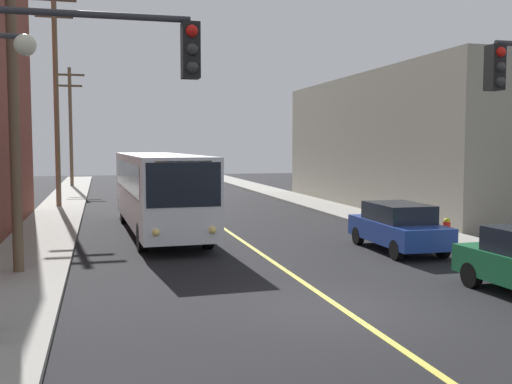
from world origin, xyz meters
TOP-DOWN VIEW (x-y plane):
  - ground_plane at (0.00, 0.00)m, footprint 120.00×120.00m
  - sidewalk_left at (-7.25, 10.00)m, footprint 2.50×90.00m
  - sidewalk_right at (7.25, 10.00)m, footprint 2.50×90.00m
  - lane_stripe_center at (0.00, 15.00)m, footprint 0.16×60.00m
  - building_right_warehouse at (14.49, 18.94)m, footprint 12.00×21.36m
  - city_bus at (-2.81, 12.44)m, footprint 3.01×12.23m
  - parked_car_blue at (4.63, 6.19)m, footprint 1.88×4.43m
  - utility_pole_near at (-7.29, 5.17)m, footprint 2.40×0.28m
  - utility_pole_mid at (-7.37, 23.05)m, footprint 2.40×0.28m
  - utility_pole_far at (-7.42, 40.32)m, footprint 2.40×0.28m
  - traffic_signal_left_corner at (-5.41, -1.08)m, footprint 3.75×0.48m
  - street_lamp_left at (-6.83, -0.32)m, footprint 0.98×0.40m
  - fire_hydrant at (6.85, 6.75)m, footprint 0.44×0.26m

SIDE VIEW (x-z plane):
  - ground_plane at x=0.00m, z-range 0.00..0.00m
  - lane_stripe_center at x=0.00m, z-range 0.00..0.01m
  - sidewalk_left at x=-7.25m, z-range 0.00..0.15m
  - sidewalk_right at x=7.25m, z-range 0.00..0.15m
  - fire_hydrant at x=6.85m, z-range 0.16..1.00m
  - parked_car_blue at x=4.63m, z-range 0.03..1.65m
  - city_bus at x=-2.81m, z-range 0.22..3.42m
  - building_right_warehouse at x=14.49m, z-range 0.00..7.43m
  - street_lamp_left at x=-6.83m, z-range 0.99..6.49m
  - traffic_signal_left_corner at x=-5.41m, z-range 1.30..7.30m
  - utility_pole_far at x=-7.42m, z-range 0.65..10.45m
  - utility_pole_near at x=-7.29m, z-range 0.66..11.39m
  - utility_pole_mid at x=-7.37m, z-range 0.68..12.64m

